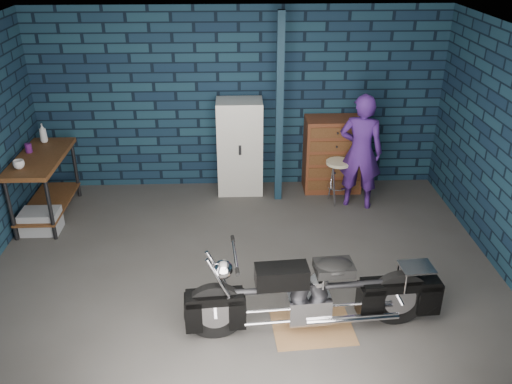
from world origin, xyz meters
TOP-DOWN VIEW (x-y plane):
  - ground at (0.00, 0.00)m, footprint 6.00×6.00m
  - room_walls at (0.00, 0.55)m, footprint 6.02×5.01m
  - support_post at (0.55, 1.95)m, footprint 0.10×0.10m
  - workbench at (-2.68, 1.51)m, footprint 0.60×1.40m
  - drip_mat at (0.69, -0.97)m, footprint 0.85×0.66m
  - motorcycle at (0.69, -0.97)m, footprint 2.22×0.75m
  - person at (1.67, 1.69)m, footprint 0.70×0.57m
  - storage_bin at (-2.66, 1.10)m, footprint 0.49×0.35m
  - locker at (-0.00, 2.23)m, footprint 0.66×0.47m
  - tool_chest at (1.39, 2.23)m, footprint 0.85×0.47m
  - shop_stool at (1.40, 1.78)m, footprint 0.36×0.36m
  - cup_a at (-2.80, 1.12)m, footprint 0.18×0.18m
  - mug_purple at (-2.86, 1.66)m, footprint 0.11×0.11m
  - bottle at (-2.77, 2.04)m, footprint 0.12×0.12m

SIDE VIEW (x-z plane):
  - ground at x=0.00m, z-range 0.00..0.00m
  - drip_mat at x=0.69m, z-range 0.00..0.01m
  - storage_bin at x=-2.66m, z-range 0.00..0.30m
  - shop_stool at x=1.40m, z-range 0.00..0.65m
  - workbench at x=-2.68m, z-range 0.00..0.91m
  - motorcycle at x=0.69m, z-range 0.00..0.96m
  - tool_chest at x=1.39m, z-range 0.00..1.13m
  - locker at x=0.00m, z-range 0.00..1.42m
  - person at x=1.67m, z-range 0.00..1.66m
  - cup_a at x=-2.80m, z-range 0.91..1.02m
  - mug_purple at x=-2.86m, z-range 0.91..1.03m
  - bottle at x=-2.77m, z-range 0.91..1.18m
  - support_post at x=0.55m, z-range 0.00..2.70m
  - room_walls at x=0.00m, z-range 0.55..3.26m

